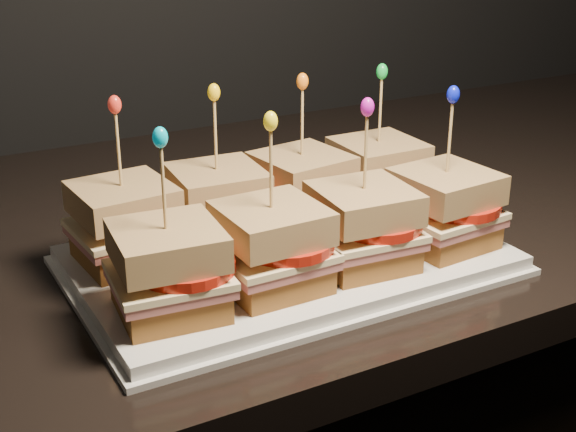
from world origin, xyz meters
TOP-DOWN VIEW (x-y plane):
  - granite_slab at (-0.56, 1.66)m, footprint 2.62×0.69m
  - platter at (-0.51, 1.50)m, footprint 0.40×0.25m
  - platter_rim at (-0.51, 1.50)m, footprint 0.41×0.26m
  - sandwich_0_bread_bot at (-0.65, 1.56)m, footprint 0.09×0.09m
  - sandwich_0_ham at (-0.65, 1.56)m, footprint 0.10×0.09m
  - sandwich_0_cheese at (-0.65, 1.56)m, footprint 0.10×0.10m
  - sandwich_0_tomato at (-0.64, 1.55)m, footprint 0.08×0.08m
  - sandwich_0_bread_top at (-0.65, 1.56)m, footprint 0.09×0.09m
  - sandwich_0_pick at (-0.65, 1.56)m, footprint 0.00×0.00m
  - sandwich_0_frill at (-0.65, 1.56)m, footprint 0.01×0.01m
  - sandwich_1_bread_bot at (-0.55, 1.56)m, footprint 0.09×0.09m
  - sandwich_1_ham at (-0.55, 1.56)m, footprint 0.10×0.09m
  - sandwich_1_cheese at (-0.55, 1.56)m, footprint 0.10×0.10m
  - sandwich_1_tomato at (-0.54, 1.55)m, footprint 0.08×0.08m
  - sandwich_1_bread_top at (-0.55, 1.56)m, footprint 0.09×0.09m
  - sandwich_1_pick at (-0.55, 1.56)m, footprint 0.00×0.00m
  - sandwich_1_frill at (-0.55, 1.56)m, footprint 0.01×0.01m
  - sandwich_2_bread_bot at (-0.46, 1.56)m, footprint 0.09×0.09m
  - sandwich_2_ham at (-0.46, 1.56)m, footprint 0.10×0.10m
  - sandwich_2_cheese at (-0.46, 1.56)m, footprint 0.10×0.10m
  - sandwich_2_tomato at (-0.45, 1.55)m, footprint 0.08×0.08m
  - sandwich_2_bread_top at (-0.46, 1.56)m, footprint 0.09×0.09m
  - sandwich_2_pick at (-0.46, 1.56)m, footprint 0.00×0.00m
  - sandwich_2_frill at (-0.46, 1.56)m, footprint 0.01×0.01m
  - sandwich_3_bread_bot at (-0.37, 1.56)m, footprint 0.08×0.08m
  - sandwich_3_ham at (-0.37, 1.56)m, footprint 0.09×0.09m
  - sandwich_3_cheese at (-0.37, 1.56)m, footprint 0.09×0.09m
  - sandwich_3_tomato at (-0.35, 1.55)m, footprint 0.08×0.08m
  - sandwich_3_bread_top at (-0.37, 1.56)m, footprint 0.09×0.09m
  - sandwich_3_pick at (-0.37, 1.56)m, footprint 0.00×0.00m
  - sandwich_3_frill at (-0.37, 1.56)m, footprint 0.01×0.01m
  - sandwich_4_bread_bot at (-0.65, 1.44)m, footprint 0.09×0.09m
  - sandwich_4_ham at (-0.65, 1.44)m, footprint 0.10×0.10m
  - sandwich_4_cheese at (-0.65, 1.44)m, footprint 0.10×0.10m
  - sandwich_4_tomato at (-0.64, 1.44)m, footprint 0.08×0.08m
  - sandwich_4_bread_top at (-0.65, 1.44)m, footprint 0.09×0.09m
  - sandwich_4_pick at (-0.65, 1.44)m, footprint 0.00×0.00m
  - sandwich_4_frill at (-0.65, 1.44)m, footprint 0.01×0.01m
  - sandwich_5_bread_bot at (-0.55, 1.44)m, footprint 0.08×0.08m
  - sandwich_5_ham at (-0.55, 1.44)m, footprint 0.09×0.09m
  - sandwich_5_cheese at (-0.55, 1.44)m, footprint 0.09×0.09m
  - sandwich_5_tomato at (-0.54, 1.44)m, footprint 0.08×0.08m
  - sandwich_5_bread_top at (-0.55, 1.44)m, footprint 0.09×0.09m
  - sandwich_5_pick at (-0.55, 1.44)m, footprint 0.00×0.00m
  - sandwich_5_frill at (-0.55, 1.44)m, footprint 0.01×0.01m
  - sandwich_6_bread_bot at (-0.46, 1.44)m, footprint 0.09×0.09m
  - sandwich_6_ham at (-0.46, 1.44)m, footprint 0.10×0.09m
  - sandwich_6_cheese at (-0.46, 1.44)m, footprint 0.10×0.10m
  - sandwich_6_tomato at (-0.45, 1.44)m, footprint 0.08×0.08m
  - sandwich_6_bread_top at (-0.46, 1.44)m, footprint 0.09×0.09m
  - sandwich_6_pick at (-0.46, 1.44)m, footprint 0.00×0.00m
  - sandwich_6_frill at (-0.46, 1.44)m, footprint 0.01×0.01m
  - sandwich_7_bread_bot at (-0.37, 1.44)m, footprint 0.09×0.09m
  - sandwich_7_ham at (-0.37, 1.44)m, footprint 0.10×0.09m
  - sandwich_7_cheese at (-0.37, 1.44)m, footprint 0.10×0.10m
  - sandwich_7_tomato at (-0.35, 1.44)m, footprint 0.08×0.08m
  - sandwich_7_bread_top at (-0.37, 1.44)m, footprint 0.09×0.09m
  - sandwich_7_pick at (-0.37, 1.44)m, footprint 0.00×0.00m
  - sandwich_7_frill at (-0.37, 1.44)m, footprint 0.01×0.01m

SIDE VIEW (x-z plane):
  - granite_slab at x=-0.56m, z-range 0.91..0.94m
  - platter_rim at x=-0.51m, z-range 0.94..0.95m
  - platter at x=-0.51m, z-range 0.94..0.96m
  - sandwich_0_bread_bot at x=-0.65m, z-range 0.96..0.98m
  - sandwich_1_bread_bot at x=-0.55m, z-range 0.96..0.98m
  - sandwich_2_bread_bot at x=-0.46m, z-range 0.96..0.98m
  - sandwich_3_bread_bot at x=-0.37m, z-range 0.96..0.98m
  - sandwich_4_bread_bot at x=-0.65m, z-range 0.96..0.98m
  - sandwich_5_bread_bot at x=-0.55m, z-range 0.96..0.98m
  - sandwich_6_bread_bot at x=-0.46m, z-range 0.96..0.98m
  - sandwich_7_bread_bot at x=-0.37m, z-range 0.96..0.98m
  - sandwich_0_ham at x=-0.65m, z-range 0.98..0.99m
  - sandwich_1_ham at x=-0.55m, z-range 0.98..0.99m
  - sandwich_2_ham at x=-0.46m, z-range 0.98..0.99m
  - sandwich_3_ham at x=-0.37m, z-range 0.98..0.99m
  - sandwich_4_ham at x=-0.65m, z-range 0.98..0.99m
  - sandwich_5_ham at x=-0.55m, z-range 0.98..0.99m
  - sandwich_6_ham at x=-0.46m, z-range 0.98..0.99m
  - sandwich_7_ham at x=-0.37m, z-range 0.98..0.99m
  - sandwich_0_cheese at x=-0.65m, z-range 0.99..1.00m
  - sandwich_1_cheese at x=-0.55m, z-range 0.99..1.00m
  - sandwich_2_cheese at x=-0.46m, z-range 0.99..1.00m
  - sandwich_3_cheese at x=-0.37m, z-range 0.99..1.00m
  - sandwich_4_cheese at x=-0.65m, z-range 0.99..1.00m
  - sandwich_5_cheese at x=-0.55m, z-range 0.99..1.00m
  - sandwich_6_cheese at x=-0.46m, z-range 0.99..1.00m
  - sandwich_7_cheese at x=-0.37m, z-range 0.99..1.00m
  - sandwich_0_tomato at x=-0.64m, z-range 1.00..1.01m
  - sandwich_1_tomato at x=-0.54m, z-range 1.00..1.01m
  - sandwich_2_tomato at x=-0.45m, z-range 1.00..1.01m
  - sandwich_3_tomato at x=-0.35m, z-range 1.00..1.01m
  - sandwich_4_tomato at x=-0.64m, z-range 1.00..1.01m
  - sandwich_5_tomato at x=-0.54m, z-range 1.00..1.01m
  - sandwich_6_tomato at x=-0.45m, z-range 1.00..1.01m
  - sandwich_7_tomato at x=-0.35m, z-range 1.00..1.01m
  - sandwich_0_bread_top at x=-0.65m, z-range 1.01..1.04m
  - sandwich_1_bread_top at x=-0.55m, z-range 1.01..1.04m
  - sandwich_2_bread_top at x=-0.46m, z-range 1.01..1.04m
  - sandwich_3_bread_top at x=-0.37m, z-range 1.01..1.04m
  - sandwich_4_bread_top at x=-0.65m, z-range 1.01..1.04m
  - sandwich_5_bread_top at x=-0.55m, z-range 1.01..1.04m
  - sandwich_6_bread_top at x=-0.46m, z-range 1.01..1.04m
  - sandwich_7_bread_top at x=-0.37m, z-range 1.01..1.04m
  - sandwich_0_pick at x=-0.65m, z-range 1.02..1.11m
  - sandwich_1_pick at x=-0.55m, z-range 1.02..1.11m
  - sandwich_2_pick at x=-0.46m, z-range 1.02..1.11m
  - sandwich_3_pick at x=-0.37m, z-range 1.02..1.11m
  - sandwich_4_pick at x=-0.65m, z-range 1.02..1.11m
  - sandwich_5_pick at x=-0.55m, z-range 1.02..1.11m
  - sandwich_6_pick at x=-0.46m, z-range 1.02..1.11m
  - sandwich_7_pick at x=-0.37m, z-range 1.02..1.11m
  - sandwich_0_frill at x=-0.65m, z-range 1.10..1.12m
  - sandwich_1_frill at x=-0.55m, z-range 1.10..1.12m
  - sandwich_2_frill at x=-0.46m, z-range 1.10..1.12m
  - sandwich_3_frill at x=-0.37m, z-range 1.10..1.12m
  - sandwich_4_frill at x=-0.65m, z-range 1.10..1.12m
  - sandwich_5_frill at x=-0.55m, z-range 1.10..1.12m
  - sandwich_6_frill at x=-0.46m, z-range 1.10..1.12m
  - sandwich_7_frill at x=-0.37m, z-range 1.10..1.12m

